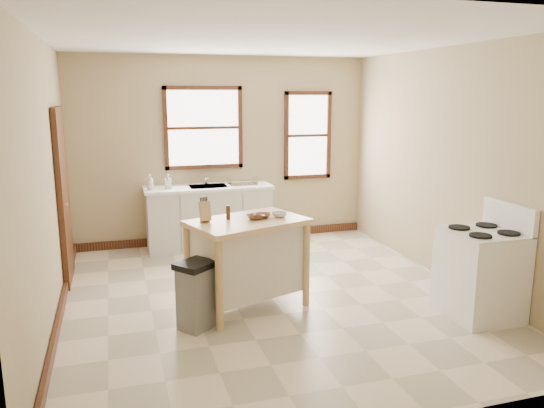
{
  "coord_description": "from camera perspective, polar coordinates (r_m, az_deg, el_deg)",
  "views": [
    {
      "loc": [
        -1.62,
        -5.39,
        2.25
      ],
      "look_at": [
        0.13,
        0.4,
        0.99
      ],
      "focal_mm": 35.0,
      "sensor_mm": 36.0,
      "label": 1
    }
  ],
  "objects": [
    {
      "name": "door_left",
      "position": [
        6.83,
        -21.52,
        0.85
      ],
      "size": [
        0.06,
        0.9,
        2.1
      ],
      "primitive_type": "cube",
      "color": "black",
      "rests_on": "ground"
    },
    {
      "name": "baseboard_left",
      "position": [
        5.85,
        -21.85,
        -11.07
      ],
      "size": [
        0.04,
        5.0,
        0.12
      ],
      "primitive_type": "cube",
      "color": "black",
      "rests_on": "ground"
    },
    {
      "name": "gas_stove",
      "position": [
        5.82,
        21.55,
        -5.71
      ],
      "size": [
        0.72,
        0.73,
        1.16
      ],
      "primitive_type": null,
      "color": "white",
      "rests_on": "ground"
    },
    {
      "name": "ceiling",
      "position": [
        5.66,
        -0.13,
        17.38
      ],
      "size": [
        5.0,
        5.0,
        0.0
      ],
      "primitive_type": "plane",
      "rotation": [
        3.14,
        0.0,
        0.0
      ],
      "color": "white",
      "rests_on": "ground"
    },
    {
      "name": "sink_counter",
      "position": [
        7.91,
        -6.8,
        -1.35
      ],
      "size": [
        1.86,
        0.62,
        0.92
      ],
      "primitive_type": null,
      "color": "beige",
      "rests_on": "ground"
    },
    {
      "name": "dish_rack",
      "position": [
        7.86,
        -3.2,
        2.42
      ],
      "size": [
        0.48,
        0.41,
        0.1
      ],
      "primitive_type": null,
      "rotation": [
        0.0,
        0.0,
        0.28
      ],
      "color": "silver",
      "rests_on": "sink_counter"
    },
    {
      "name": "soap_bottle_a",
      "position": [
        7.62,
        -12.97,
        2.31
      ],
      "size": [
        0.11,
        0.11,
        0.23
      ],
      "primitive_type": "imported",
      "rotation": [
        0.0,
        0.0,
        -0.4
      ],
      "color": "#B2B2B2",
      "rests_on": "sink_counter"
    },
    {
      "name": "kitchen_island",
      "position": [
        5.65,
        -2.64,
        -6.46
      ],
      "size": [
        1.36,
        1.09,
        0.96
      ],
      "primitive_type": null,
      "rotation": [
        0.0,
        0.0,
        0.33
      ],
      "color": "#E8B888",
      "rests_on": "ground"
    },
    {
      "name": "wall_right",
      "position": [
        6.69,
        18.71,
        3.88
      ],
      "size": [
        0.04,
        5.0,
        2.8
      ],
      "primitive_type": "cube",
      "color": "tan",
      "rests_on": "ground"
    },
    {
      "name": "floor",
      "position": [
        6.06,
        -0.12,
        -9.98
      ],
      "size": [
        5.0,
        5.0,
        0.0
      ],
      "primitive_type": "plane",
      "color": "#B1A58C",
      "rests_on": "ground"
    },
    {
      "name": "knife_block",
      "position": [
        5.46,
        -7.22,
        -0.88
      ],
      "size": [
        0.11,
        0.11,
        0.2
      ],
      "primitive_type": null,
      "rotation": [
        0.0,
        0.0,
        0.06
      ],
      "color": "tan",
      "rests_on": "kitchen_island"
    },
    {
      "name": "wall_back",
      "position": [
        8.1,
        -5.24,
        5.74
      ],
      "size": [
        4.5,
        0.04,
        2.8
      ],
      "primitive_type": "cube",
      "color": "tan",
      "rests_on": "ground"
    },
    {
      "name": "wall_left",
      "position": [
        5.5,
        -23.23,
        1.94
      ],
      "size": [
        0.04,
        5.0,
        2.8
      ],
      "primitive_type": "cube",
      "color": "tan",
      "rests_on": "ground"
    },
    {
      "name": "baseboard_back",
      "position": [
        8.32,
        -5.02,
        -3.5
      ],
      "size": [
        4.5,
        0.04,
        0.12
      ],
      "primitive_type": "cube",
      "color": "black",
      "rests_on": "ground"
    },
    {
      "name": "bowl_a",
      "position": [
        5.54,
        -1.83,
        -1.41
      ],
      "size": [
        0.2,
        0.2,
        0.04
      ],
      "primitive_type": "imported",
      "rotation": [
        0.0,
        0.0,
        0.09
      ],
      "color": "brown",
      "rests_on": "kitchen_island"
    },
    {
      "name": "window_side",
      "position": [
        8.44,
        3.85,
        7.36
      ],
      "size": [
        0.77,
        0.06,
        1.37
      ],
      "primitive_type": null,
      "color": "black",
      "rests_on": "wall_back"
    },
    {
      "name": "trash_bin",
      "position": [
        5.25,
        -8.18,
        -9.7
      ],
      "size": [
        0.45,
        0.45,
        0.67
      ],
      "primitive_type": null,
      "rotation": [
        0.0,
        0.0,
        0.67
      ],
      "color": "slate",
      "rests_on": "ground"
    },
    {
      "name": "bowl_c",
      "position": [
        5.64,
        0.8,
        -1.15
      ],
      "size": [
        0.23,
        0.23,
        0.05
      ],
      "primitive_type": "imported",
      "rotation": [
        0.0,
        0.0,
        0.68
      ],
      "color": "silver",
      "rests_on": "kitchen_island"
    },
    {
      "name": "pepper_grinder",
      "position": [
        5.53,
        -4.74,
        -0.91
      ],
      "size": [
        0.06,
        0.06,
        0.15
      ],
      "primitive_type": "cylinder",
      "rotation": [
        0.0,
        0.0,
        0.5
      ],
      "color": "#3F2111",
      "rests_on": "kitchen_island"
    },
    {
      "name": "window_main",
      "position": [
        8.0,
        -7.38,
        8.13
      ],
      "size": [
        1.17,
        0.06,
        1.22
      ],
      "primitive_type": null,
      "color": "black",
      "rests_on": "wall_back"
    },
    {
      "name": "faucet",
      "position": [
        7.98,
        -7.12,
        2.92
      ],
      "size": [
        0.03,
        0.03,
        0.22
      ],
      "primitive_type": "cylinder",
      "color": "silver",
      "rests_on": "sink_counter"
    },
    {
      "name": "bowl_b",
      "position": [
        5.6,
        -0.96,
        -1.26
      ],
      "size": [
        0.24,
        0.24,
        0.04
      ],
      "primitive_type": "imported",
      "rotation": [
        0.0,
        0.0,
        1.07
      ],
      "color": "brown",
      "rests_on": "kitchen_island"
    },
    {
      "name": "soap_bottle_b",
      "position": [
        7.7,
        -11.12,
        2.41
      ],
      "size": [
        0.1,
        0.1,
        0.2
      ],
      "primitive_type": "imported",
      "rotation": [
        0.0,
        0.0,
        -0.04
      ],
      "color": "#B2B2B2",
      "rests_on": "sink_counter"
    }
  ]
}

